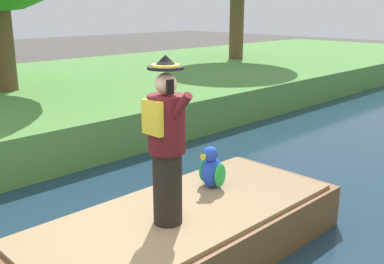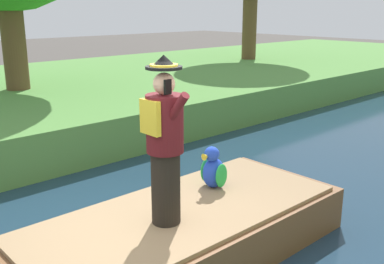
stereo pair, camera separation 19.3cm
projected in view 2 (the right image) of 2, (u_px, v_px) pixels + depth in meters
name	position (u px, v px, depth m)	size (l,w,h in m)	color
boat	(183.00, 233.00, 5.45)	(1.83, 4.21, 0.61)	brown
person_pirate	(165.00, 143.00, 4.81)	(0.61, 0.42, 1.85)	black
parrot_plush	(213.00, 170.00, 5.96)	(0.36, 0.34, 0.57)	blue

